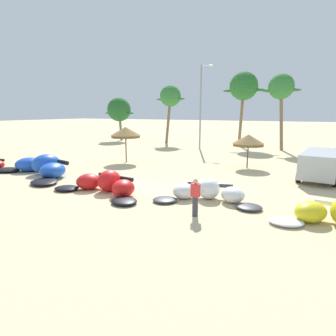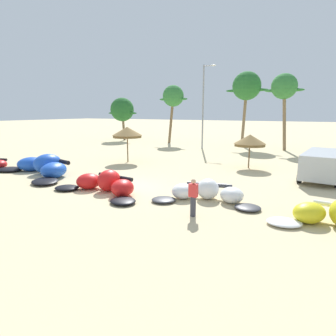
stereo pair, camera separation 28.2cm
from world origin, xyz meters
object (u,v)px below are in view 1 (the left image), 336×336
(kite_left_of_center, at_px, (105,184))
(palm_left, at_px, (170,97))
(parked_van, at_px, (321,163))
(lamppost_west, at_px, (201,103))
(palm_leftmost, at_px, (119,110))
(palm_left_of_gap, at_px, (244,87))
(palm_center_left, at_px, (281,88))
(kite_center, at_px, (208,193))
(beach_umbrella_near_van, at_px, (126,132))
(person_near_kites, at_px, (195,197))
(kite_left, at_px, (41,167))
(beach_umbrella_middle, at_px, (248,140))

(kite_left_of_center, xyz_separation_m, palm_left, (-8.54, 24.05, 5.90))
(kite_left_of_center, height_order, parked_van, parked_van)
(palm_left, xyz_separation_m, lamppost_west, (5.99, -3.60, -1.03))
(palm_leftmost, xyz_separation_m, palm_left_of_gap, (18.63, 1.01, 2.76))
(palm_left_of_gap, bearing_deg, palm_center_left, -22.71)
(kite_center, bearing_deg, beach_umbrella_near_van, 144.87)
(person_near_kites, height_order, palm_left_of_gap, palm_left_of_gap)
(palm_leftmost, relative_size, palm_left_of_gap, 0.70)
(kite_left_of_center, height_order, beach_umbrella_near_van, beach_umbrella_near_van)
(kite_left, relative_size, palm_left, 0.99)
(kite_left, bearing_deg, kite_left_of_center, -11.75)
(kite_center, relative_size, lamppost_west, 0.56)
(kite_left, bearing_deg, palm_left_of_gap, 70.99)
(palm_leftmost, distance_m, palm_center_left, 23.41)
(kite_center, bearing_deg, person_near_kites, -82.93)
(person_near_kites, xyz_separation_m, palm_left_of_gap, (-4.60, 26.28, 6.58))
(palm_center_left, bearing_deg, beach_umbrella_middle, -92.60)
(kite_left, bearing_deg, palm_center_left, 59.53)
(kite_left_of_center, distance_m, palm_left_of_gap, 26.19)
(parked_van, relative_size, person_near_kites, 3.26)
(kite_left, xyz_separation_m, parked_van, (17.38, 7.61, 0.56))
(palm_leftmost, bearing_deg, palm_left_of_gap, 3.11)
(kite_center, height_order, palm_center_left, palm_center_left)
(person_near_kites, bearing_deg, palm_leftmost, 132.60)
(kite_left_of_center, relative_size, kite_center, 1.12)
(kite_center, distance_m, beach_umbrella_middle, 9.70)
(kite_left, bearing_deg, beach_umbrella_middle, 37.33)
(kite_left, height_order, beach_umbrella_middle, beach_umbrella_middle)
(palm_leftmost, bearing_deg, beach_umbrella_middle, -30.53)
(lamppost_west, bearing_deg, kite_left_of_center, -82.89)
(kite_left_of_center, relative_size, palm_leftmost, 0.92)
(kite_left, distance_m, lamppost_west, 20.09)
(kite_left_of_center, distance_m, kite_center, 5.60)
(kite_center, bearing_deg, palm_left_of_gap, 100.20)
(beach_umbrella_middle, distance_m, palm_left_of_gap, 15.86)
(kite_left_of_center, relative_size, person_near_kites, 3.69)
(kite_left_of_center, bearing_deg, palm_left_of_gap, 87.42)
(kite_left, relative_size, person_near_kites, 4.84)
(kite_left, relative_size, beach_umbrella_near_van, 2.55)
(parked_van, height_order, palm_leftmost, palm_leftmost)
(beach_umbrella_near_van, height_order, palm_center_left, palm_center_left)
(kite_center, bearing_deg, kite_left, 179.20)
(kite_left, bearing_deg, beach_umbrella_near_van, 72.45)
(kite_left, distance_m, palm_left_of_gap, 26.06)
(person_near_kites, bearing_deg, kite_left, 168.89)
(beach_umbrella_near_van, bearing_deg, beach_umbrella_middle, 12.94)
(kite_center, relative_size, palm_center_left, 0.63)
(palm_center_left, relative_size, lamppost_west, 0.88)
(kite_left, relative_size, palm_leftmost, 1.21)
(beach_umbrella_middle, distance_m, palm_left, 19.54)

